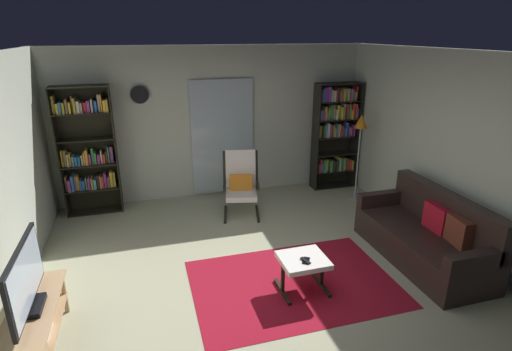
{
  "coord_description": "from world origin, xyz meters",
  "views": [
    {
      "loc": [
        -1.23,
        -3.94,
        2.81
      ],
      "look_at": [
        0.17,
        0.86,
        1.01
      ],
      "focal_mm": 28.3,
      "sensor_mm": 36.0,
      "label": 1
    }
  ],
  "objects_px": {
    "television": "(26,281)",
    "leather_sofa": "(427,237)",
    "bookshelf_near_tv": "(87,149)",
    "bookshelf_near_sofa": "(335,131)",
    "wall_clock": "(140,95)",
    "ottoman": "(303,263)",
    "tv_remote": "(305,261)",
    "lounge_armchair": "(241,182)",
    "floor_lamp_by_shelf": "(361,130)",
    "cell_phone": "(306,261)",
    "tv_stand": "(35,325)"
  },
  "relations": [
    {
      "from": "lounge_armchair",
      "to": "ottoman",
      "type": "bearing_deg",
      "value": -86.02
    },
    {
      "from": "cell_phone",
      "to": "lounge_armchair",
      "type": "bearing_deg",
      "value": 126.62
    },
    {
      "from": "leather_sofa",
      "to": "tv_stand",
      "type": "bearing_deg",
      "value": -174.71
    },
    {
      "from": "floor_lamp_by_shelf",
      "to": "wall_clock",
      "type": "xyz_separation_m",
      "value": [
        -3.51,
        0.9,
        0.61
      ]
    },
    {
      "from": "tv_remote",
      "to": "floor_lamp_by_shelf",
      "type": "relative_size",
      "value": 0.1
    },
    {
      "from": "tv_remote",
      "to": "wall_clock",
      "type": "distance_m",
      "value": 3.85
    },
    {
      "from": "bookshelf_near_tv",
      "to": "ottoman",
      "type": "xyz_separation_m",
      "value": [
        2.46,
        -2.95,
        -0.72
      ]
    },
    {
      "from": "television",
      "to": "floor_lamp_by_shelf",
      "type": "relative_size",
      "value": 0.68
    },
    {
      "from": "leather_sofa",
      "to": "tv_remote",
      "type": "bearing_deg",
      "value": -171.9
    },
    {
      "from": "wall_clock",
      "to": "bookshelf_near_sofa",
      "type": "bearing_deg",
      "value": -3.73
    },
    {
      "from": "lounge_armchair",
      "to": "television",
      "type": "bearing_deg",
      "value": -135.81
    },
    {
      "from": "tv_stand",
      "to": "ottoman",
      "type": "height_order",
      "value": "tv_stand"
    },
    {
      "from": "leather_sofa",
      "to": "tv_remote",
      "type": "relative_size",
      "value": 13.3
    },
    {
      "from": "bookshelf_near_tv",
      "to": "wall_clock",
      "type": "xyz_separation_m",
      "value": [
        0.88,
        0.19,
        0.79
      ]
    },
    {
      "from": "bookshelf_near_tv",
      "to": "lounge_armchair",
      "type": "distance_m",
      "value": 2.47
    },
    {
      "from": "leather_sofa",
      "to": "floor_lamp_by_shelf",
      "type": "distance_m",
      "value": 2.26
    },
    {
      "from": "television",
      "to": "cell_phone",
      "type": "relative_size",
      "value": 7.26
    },
    {
      "from": "bookshelf_near_tv",
      "to": "leather_sofa",
      "type": "bearing_deg",
      "value": -33.2
    },
    {
      "from": "tv_stand",
      "to": "cell_phone",
      "type": "xyz_separation_m",
      "value": [
        2.7,
        0.17,
        0.1
      ]
    },
    {
      "from": "leather_sofa",
      "to": "ottoman",
      "type": "xyz_separation_m",
      "value": [
        -1.78,
        -0.18,
        0.03
      ]
    },
    {
      "from": "bookshelf_near_tv",
      "to": "tv_remote",
      "type": "height_order",
      "value": "bookshelf_near_tv"
    },
    {
      "from": "bookshelf_near_sofa",
      "to": "ottoman",
      "type": "bearing_deg",
      "value": -121.85
    },
    {
      "from": "tv_remote",
      "to": "bookshelf_near_tv",
      "type": "bearing_deg",
      "value": 114.04
    },
    {
      "from": "television",
      "to": "floor_lamp_by_shelf",
      "type": "distance_m",
      "value": 5.25
    },
    {
      "from": "bookshelf_near_tv",
      "to": "leather_sofa",
      "type": "relative_size",
      "value": 1.07
    },
    {
      "from": "bookshelf_near_tv",
      "to": "tv_remote",
      "type": "xyz_separation_m",
      "value": [
        2.45,
        -3.03,
        -0.63
      ]
    },
    {
      "from": "cell_phone",
      "to": "wall_clock",
      "type": "bearing_deg",
      "value": 148.95
    },
    {
      "from": "tv_stand",
      "to": "leather_sofa",
      "type": "height_order",
      "value": "leather_sofa"
    },
    {
      "from": "lounge_armchair",
      "to": "floor_lamp_by_shelf",
      "type": "height_order",
      "value": "floor_lamp_by_shelf"
    },
    {
      "from": "tv_remote",
      "to": "lounge_armchair",
      "type": "bearing_deg",
      "value": 78.75
    },
    {
      "from": "tv_remote",
      "to": "wall_clock",
      "type": "height_order",
      "value": "wall_clock"
    },
    {
      "from": "bookshelf_near_sofa",
      "to": "leather_sofa",
      "type": "relative_size",
      "value": 1.02
    },
    {
      "from": "television",
      "to": "bookshelf_near_tv",
      "type": "relative_size",
      "value": 0.5
    },
    {
      "from": "cell_phone",
      "to": "bookshelf_near_sofa",
      "type": "bearing_deg",
      "value": 91.48
    },
    {
      "from": "bookshelf_near_tv",
      "to": "lounge_armchair",
      "type": "relative_size",
      "value": 2.0
    },
    {
      "from": "floor_lamp_by_shelf",
      "to": "tv_stand",
      "type": "bearing_deg",
      "value": -151.81
    },
    {
      "from": "bookshelf_near_sofa",
      "to": "floor_lamp_by_shelf",
      "type": "xyz_separation_m",
      "value": [
        0.11,
        -0.68,
        0.15
      ]
    },
    {
      "from": "bookshelf_near_tv",
      "to": "bookshelf_near_sofa",
      "type": "bearing_deg",
      "value": -0.47
    },
    {
      "from": "leather_sofa",
      "to": "cell_phone",
      "type": "bearing_deg",
      "value": -172.05
    },
    {
      "from": "tv_stand",
      "to": "bookshelf_near_sofa",
      "type": "xyz_separation_m",
      "value": [
        4.5,
        3.15,
        0.76
      ]
    },
    {
      "from": "television",
      "to": "bookshelf_near_tv",
      "type": "distance_m",
      "value": 3.2
    },
    {
      "from": "tv_stand",
      "to": "bookshelf_near_tv",
      "type": "bearing_deg",
      "value": 85.79
    },
    {
      "from": "tv_stand",
      "to": "television",
      "type": "distance_m",
      "value": 0.46
    },
    {
      "from": "tv_stand",
      "to": "floor_lamp_by_shelf",
      "type": "xyz_separation_m",
      "value": [
        4.62,
        2.47,
        0.92
      ]
    },
    {
      "from": "television",
      "to": "leather_sofa",
      "type": "relative_size",
      "value": 0.53
    },
    {
      "from": "cell_phone",
      "to": "tv_stand",
      "type": "bearing_deg",
      "value": -143.82
    },
    {
      "from": "television",
      "to": "ottoman",
      "type": "distance_m",
      "value": 2.73
    },
    {
      "from": "bookshelf_near_sofa",
      "to": "wall_clock",
      "type": "xyz_separation_m",
      "value": [
        -3.39,
        0.22,
        0.77
      ]
    },
    {
      "from": "bookshelf_near_sofa",
      "to": "wall_clock",
      "type": "bearing_deg",
      "value": 176.27
    },
    {
      "from": "ottoman",
      "to": "wall_clock",
      "type": "distance_m",
      "value": 3.82
    }
  ]
}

